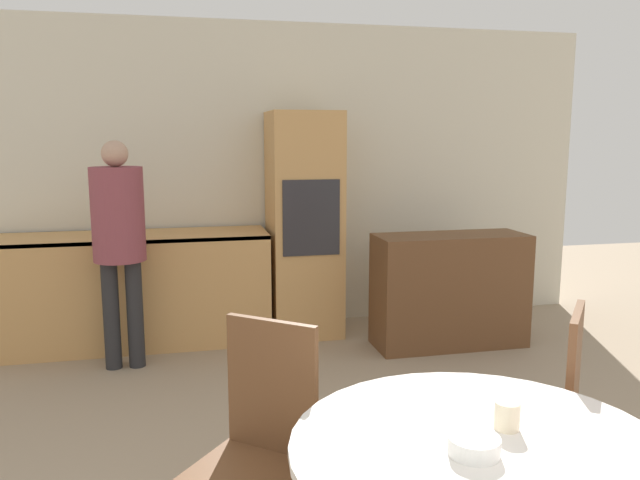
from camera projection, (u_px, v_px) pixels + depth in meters
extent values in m
cube|color=beige|center=(256.00, 178.00, 5.37)|extent=(6.02, 0.05, 2.60)
cube|color=tan|center=(130.00, 290.00, 4.95)|extent=(2.19, 0.60, 0.89)
cube|color=black|center=(127.00, 237.00, 4.88)|extent=(2.19, 0.60, 0.03)
cube|color=tan|center=(304.00, 224.00, 5.19)|extent=(0.57, 0.58, 1.85)
cube|color=#28282D|center=(311.00, 218.00, 4.89)|extent=(0.46, 0.01, 0.60)
cube|color=brown|center=(450.00, 290.00, 4.94)|extent=(1.20, 0.45, 0.89)
cylinder|color=silver|center=(482.00, 449.00, 1.81)|extent=(1.13, 1.13, 0.03)
cube|color=brown|center=(246.00, 474.00, 2.23)|extent=(0.56, 0.56, 0.02)
cube|color=brown|center=(272.00, 386.00, 2.35)|extent=(0.31, 0.27, 0.51)
cylinder|color=brown|center=(488.00, 453.00, 2.84)|extent=(0.04, 0.04, 0.45)
cylinder|color=brown|center=(563.00, 470.00, 2.70)|extent=(0.04, 0.04, 0.45)
cube|color=brown|center=(521.00, 427.00, 2.59)|extent=(0.56, 0.56, 0.02)
cube|color=brown|center=(573.00, 373.00, 2.47)|extent=(0.26, 0.31, 0.51)
cylinder|color=#262628|center=(111.00, 315.00, 4.44)|extent=(0.12, 0.12, 0.79)
cylinder|color=#262628|center=(135.00, 314.00, 4.47)|extent=(0.12, 0.12, 0.79)
cylinder|color=brown|center=(118.00, 214.00, 4.33)|extent=(0.36, 0.36, 0.66)
sphere|color=tan|center=(115.00, 154.00, 4.27)|extent=(0.18, 0.18, 0.18)
cylinder|color=beige|center=(507.00, 416.00, 1.90)|extent=(0.08, 0.08, 0.09)
cylinder|color=white|center=(474.00, 446.00, 1.75)|extent=(0.15, 0.15, 0.05)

